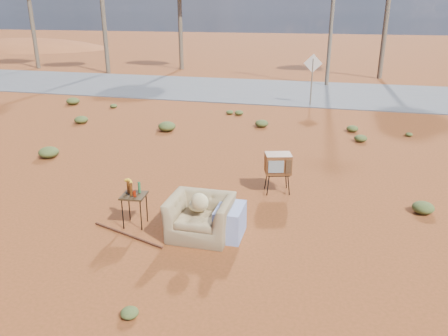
# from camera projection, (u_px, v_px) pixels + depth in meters

# --- Properties ---
(ground) EXTENTS (140.00, 140.00, 0.00)m
(ground) POSITION_uv_depth(u_px,v_px,m) (189.00, 227.00, 8.47)
(ground) COLOR brown
(ground) RESTS_ON ground
(highway) EXTENTS (140.00, 7.00, 0.04)m
(highway) POSITION_uv_depth(u_px,v_px,m) (284.00, 92.00, 22.10)
(highway) COLOR #565659
(highway) RESTS_ON ground
(dirt_mound) EXTENTS (26.00, 18.00, 2.00)m
(dirt_mound) POSITION_uv_depth(u_px,v_px,m) (24.00, 48.00, 46.40)
(dirt_mound) COLOR #954D24
(dirt_mound) RESTS_ON ground
(armchair) EXTENTS (1.36, 0.87, 1.01)m
(armchair) POSITION_uv_depth(u_px,v_px,m) (206.00, 212.00, 8.00)
(armchair) COLOR olive
(armchair) RESTS_ON ground
(tv_unit) EXTENTS (0.67, 0.60, 0.92)m
(tv_unit) POSITION_uv_depth(u_px,v_px,m) (278.00, 164.00, 9.85)
(tv_unit) COLOR black
(tv_unit) RESTS_ON ground
(side_table) EXTENTS (0.50, 0.50, 0.92)m
(side_table) POSITION_uv_depth(u_px,v_px,m) (133.00, 193.00, 8.34)
(side_table) COLOR #372614
(side_table) RESTS_ON ground
(rusty_bar) EXTENTS (1.63, 0.59, 0.05)m
(rusty_bar) POSITION_uv_depth(u_px,v_px,m) (128.00, 235.00, 8.13)
(rusty_bar) COLOR #4E2714
(rusty_bar) RESTS_ON ground
(road_sign) EXTENTS (0.78, 0.06, 2.19)m
(road_sign) POSITION_uv_depth(u_px,v_px,m) (312.00, 71.00, 18.51)
(road_sign) COLOR brown
(road_sign) RESTS_ON ground
(utility_pole_center) EXTENTS (1.40, 0.20, 8.00)m
(utility_pole_center) POSITION_uv_depth(u_px,v_px,m) (333.00, 5.00, 22.48)
(utility_pole_center) COLOR brown
(utility_pole_center) RESTS_ON ground
(scrub_patch) EXTENTS (17.49, 8.07, 0.33)m
(scrub_patch) POSITION_uv_depth(u_px,v_px,m) (211.00, 150.00, 12.62)
(scrub_patch) COLOR #485424
(scrub_patch) RESTS_ON ground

